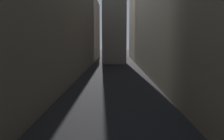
# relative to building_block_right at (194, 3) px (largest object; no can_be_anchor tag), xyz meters

# --- Properties ---
(ground_plane) EXTENTS (264.00, 264.00, 0.00)m
(ground_plane) POSITION_rel_building_block_right_xyz_m (-12.54, -2.00, -11.61)
(ground_plane) COLOR black
(building_block_left) EXTENTS (10.40, 108.00, 18.91)m
(building_block_left) POSITION_rel_building_block_right_xyz_m (-23.24, 0.00, -2.15)
(building_block_left) COLOR #756B5B
(building_block_left) RESTS_ON ground
(building_block_right) EXTENTS (14.07, 108.00, 23.21)m
(building_block_right) POSITION_rel_building_block_right_xyz_m (0.00, 0.00, 0.00)
(building_block_right) COLOR gray
(building_block_right) RESTS_ON ground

